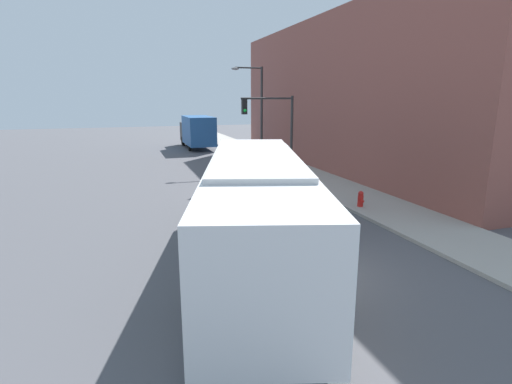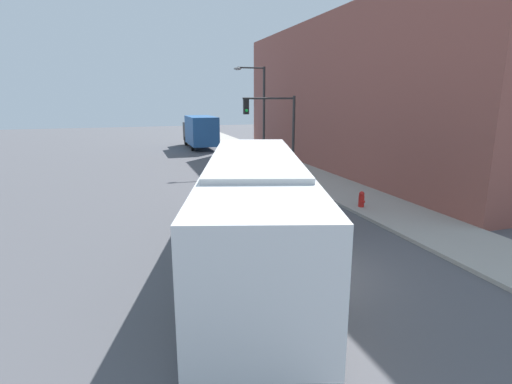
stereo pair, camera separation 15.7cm
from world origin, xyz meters
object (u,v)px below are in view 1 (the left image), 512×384
fire_hydrant (361,199)px  street_lamp (258,106)px  traffic_light_pole (273,121)px  city_bus (256,201)px  delivery_truck (197,131)px

fire_hydrant → street_lamp: 14.36m
fire_hydrant → traffic_light_pole: bearing=97.4°
city_bus → street_lamp: size_ratio=1.76×
city_bus → fire_hydrant: 7.36m
traffic_light_pole → street_lamp: street_lamp is taller
fire_hydrant → street_lamp: (-0.06, 13.88, 3.70)m
city_bus → delivery_truck: size_ratio=1.67×
fire_hydrant → street_lamp: bearing=90.3°
city_bus → traffic_light_pole: traffic_light_pole is taller
delivery_truck → street_lamp: 10.49m
delivery_truck → street_lamp: (2.81, -9.79, 2.52)m
fire_hydrant → traffic_light_pole: 8.60m
city_bus → fire_hydrant: (6.10, 3.89, -1.36)m
traffic_light_pole → fire_hydrant: bearing=-82.6°
city_bus → delivery_truck: bearing=99.8°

